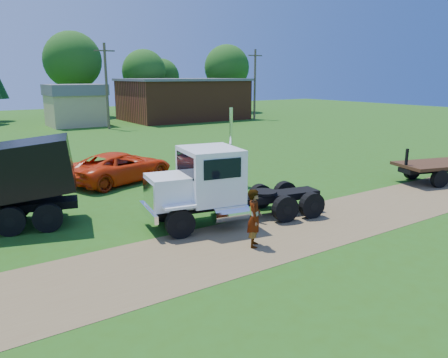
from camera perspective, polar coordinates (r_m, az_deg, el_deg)
ground at (r=16.28m, az=7.35°, el=-7.06°), size 140.00×140.00×0.00m
dirt_track at (r=16.28m, az=7.36°, el=-7.04°), size 120.00×4.20×0.01m
white_semi_tractor at (r=16.80m, az=-1.49°, el=-0.88°), size 7.52×3.59×4.44m
orange_pickup at (r=24.35m, az=-13.31°, el=1.55°), size 6.45×4.41×1.64m
spectator_a at (r=14.69m, az=4.00°, el=-5.13°), size 0.83×0.87×2.00m
spectator_b at (r=22.56m, az=2.31°, el=0.96°), size 0.91×0.78×1.62m
brick_building at (r=58.68m, az=-5.34°, el=10.36°), size 15.40×10.40×5.30m
tan_shed at (r=53.40m, az=-18.79°, el=9.18°), size 6.20×5.40×4.70m
utility_poles at (r=49.14m, az=-15.09°, el=11.81°), size 42.20×0.28×9.00m
tree_row at (r=63.01m, az=-20.14°, el=13.52°), size 56.97×11.89×11.61m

